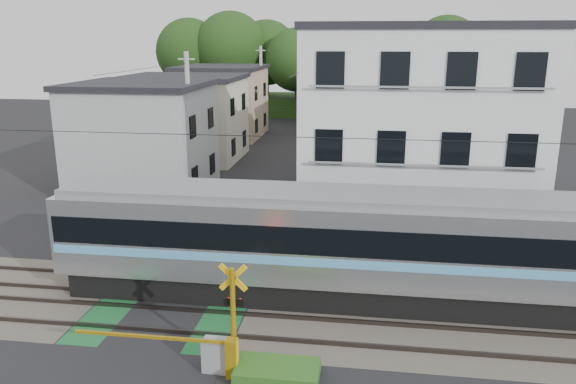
% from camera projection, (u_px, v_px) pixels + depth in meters
% --- Properties ---
extents(ground, '(120.00, 120.00, 0.00)m').
position_uv_depth(ground, '(173.00, 304.00, 18.99)').
color(ground, black).
extents(track_bed, '(120.00, 120.00, 0.14)m').
position_uv_depth(track_bed, '(173.00, 303.00, 18.98)').
color(track_bed, '#47423A').
rests_on(track_bed, ground).
extents(crossing_signal_near, '(4.74, 0.65, 3.09)m').
position_uv_depth(crossing_signal_near, '(219.00, 348.00, 14.96)').
color(crossing_signal_near, '#F3B60C').
rests_on(crossing_signal_near, ground).
extents(crossing_signal_far, '(4.74, 0.65, 3.09)m').
position_uv_depth(crossing_signal_far, '(141.00, 243.00, 22.65)').
color(crossing_signal_far, '#F3B60C').
rests_on(crossing_signal_far, ground).
extents(apartment_block, '(10.20, 8.36, 9.30)m').
position_uv_depth(apartment_block, '(416.00, 129.00, 25.65)').
color(apartment_block, white).
rests_on(apartment_block, ground).
extents(houses_row, '(22.07, 31.35, 6.80)m').
position_uv_depth(houses_row, '(288.00, 112.00, 42.83)').
color(houses_row, '#A7A9AC').
rests_on(houses_row, ground).
extents(tree_hill, '(40.00, 13.16, 11.62)m').
position_uv_depth(tree_hill, '(310.00, 65.00, 63.38)').
color(tree_hill, '#1E3C14').
rests_on(tree_hill, ground).
extents(catenary, '(60.00, 5.04, 7.00)m').
position_uv_depth(catenary, '(355.00, 206.00, 17.22)').
color(catenary, '#2D2D33').
rests_on(catenary, ground).
extents(utility_poles, '(7.90, 42.00, 8.00)m').
position_uv_depth(utility_poles, '(265.00, 105.00, 40.01)').
color(utility_poles, '#A5A5A0').
rests_on(utility_poles, ground).
extents(pedestrian, '(0.74, 0.63, 1.72)m').
position_uv_depth(pedestrian, '(298.00, 124.00, 52.69)').
color(pedestrian, '#35303C').
rests_on(pedestrian, ground).
extents(weed_patches, '(10.25, 8.80, 0.40)m').
position_uv_depth(weed_patches, '(223.00, 303.00, 18.62)').
color(weed_patches, '#2D5E1E').
rests_on(weed_patches, ground).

